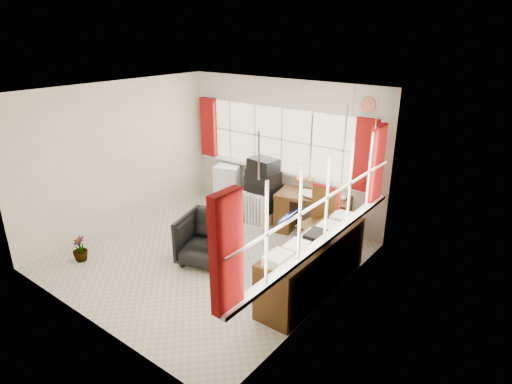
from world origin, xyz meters
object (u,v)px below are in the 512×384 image
(desk_lamp, at_px, (313,182))
(office_chair, at_px, (209,239))
(desk, at_px, (313,212))
(radiator, at_px, (254,215))
(credenza, at_px, (313,263))
(crt_tv, at_px, (262,186))
(mini_fridge, at_px, (229,185))
(tv_bench, at_px, (249,206))
(task_chair, at_px, (321,221))

(desk_lamp, xyz_separation_m, office_chair, (-0.77, -1.66, -0.59))
(desk, relative_size, radiator, 2.08)
(office_chair, distance_m, radiator, 1.29)
(desk, distance_m, credenza, 1.69)
(crt_tv, bearing_deg, radiator, -63.07)
(office_chair, bearing_deg, desk, 49.66)
(desk, relative_size, mini_fridge, 1.64)
(desk, xyz_separation_m, credenza, (0.86, -1.46, 0.00))
(desk_lamp, bearing_deg, credenza, -58.47)
(office_chair, xyz_separation_m, crt_tv, (-0.51, 2.00, 0.13))
(desk_lamp, height_order, crt_tv, desk_lamp)
(desk, bearing_deg, credenza, -59.53)
(desk, distance_m, tv_bench, 1.45)
(radiator, bearing_deg, credenza, -29.17)
(tv_bench, bearing_deg, credenza, -33.71)
(desk_lamp, bearing_deg, office_chair, -114.72)
(task_chair, relative_size, crt_tv, 1.60)
(credenza, distance_m, tv_bench, 2.75)
(radiator, xyz_separation_m, mini_fridge, (-1.10, 0.62, 0.14))
(radiator, bearing_deg, tv_bench, 134.16)
(task_chair, height_order, office_chair, task_chair)
(credenza, height_order, crt_tv, credenza)
(desk, bearing_deg, task_chair, -51.87)
(radiator, xyz_separation_m, crt_tv, (-0.36, 0.72, 0.24))
(desk, distance_m, task_chair, 0.82)
(crt_tv, bearing_deg, desk_lamp, -14.55)
(desk_lamp, xyz_separation_m, crt_tv, (-1.28, 0.33, -0.46))
(desk_lamp, relative_size, office_chair, 0.46)
(desk_lamp, bearing_deg, crt_tv, 165.45)
(desk_lamp, distance_m, office_chair, 1.93)
(credenza, height_order, tv_bench, credenza)
(task_chair, relative_size, credenza, 0.56)
(desk, relative_size, office_chair, 1.62)
(office_chair, height_order, tv_bench, office_chair)
(mini_fridge, bearing_deg, crt_tv, 7.55)
(credenza, relative_size, mini_fridge, 2.49)
(crt_tv, xyz_separation_m, mini_fridge, (-0.73, -0.10, -0.10))
(desk, xyz_separation_m, desk_lamp, (0.02, -0.09, 0.57))
(task_chair, xyz_separation_m, office_chair, (-1.24, -1.13, -0.23))
(desk_lamp, height_order, tv_bench, desk_lamp)
(office_chair, xyz_separation_m, radiator, (-0.15, 1.28, -0.11))
(desk_lamp, relative_size, credenza, 0.19)
(desk_lamp, xyz_separation_m, credenza, (0.84, -1.36, -0.57))
(task_chair, height_order, radiator, task_chair)
(crt_tv, relative_size, mini_fridge, 0.87)
(radiator, distance_m, tv_bench, 0.77)
(office_chair, relative_size, credenza, 0.41)
(desk, distance_m, radiator, 1.02)
(desk_lamp, height_order, office_chair, desk_lamp)
(crt_tv, bearing_deg, credenza, -38.71)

